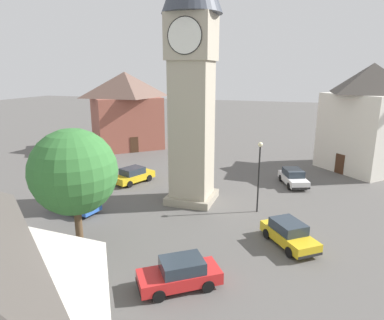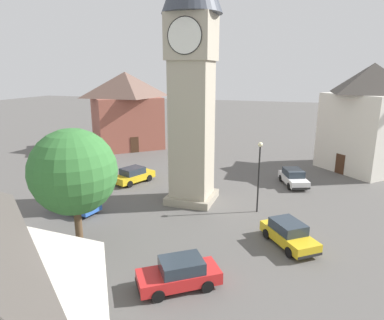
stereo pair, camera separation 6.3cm
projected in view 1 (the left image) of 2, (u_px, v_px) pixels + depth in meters
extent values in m
plane|color=#565451|center=(192.00, 200.00, 28.53)|extent=(200.00, 200.00, 0.00)
cube|color=gray|center=(192.00, 197.00, 28.46)|extent=(3.74, 3.74, 0.60)
cube|color=#ADA38E|center=(192.00, 131.00, 27.02)|extent=(2.99, 2.99, 10.70)
cube|color=#ADA38E|center=(192.00, 38.00, 25.24)|extent=(3.35, 3.35, 3.29)
cylinder|color=white|center=(199.00, 40.00, 26.81)|extent=(2.51, 0.04, 2.51)
torus|color=black|center=(199.00, 40.00, 26.82)|extent=(2.57, 0.06, 2.57)
cube|color=black|center=(199.00, 36.00, 26.78)|extent=(0.05, 0.02, 0.70)
cube|color=black|center=(203.00, 40.00, 26.73)|extent=(0.96, 0.02, 0.04)
cylinder|color=white|center=(184.00, 36.00, 23.67)|extent=(2.51, 0.04, 2.51)
torus|color=black|center=(184.00, 36.00, 23.66)|extent=(2.57, 0.06, 2.57)
cube|color=#2D5BB7|center=(74.00, 204.00, 26.10)|extent=(4.35, 2.44, 0.64)
cube|color=#28333D|center=(75.00, 197.00, 25.88)|extent=(2.36, 1.93, 0.64)
cylinder|color=black|center=(55.00, 208.00, 26.07)|extent=(0.67, 0.34, 0.64)
cylinder|color=black|center=(71.00, 201.00, 27.42)|extent=(0.67, 0.34, 0.64)
cylinder|color=black|center=(78.00, 215.00, 24.92)|extent=(0.67, 0.34, 0.64)
cylinder|color=black|center=(94.00, 207.00, 26.28)|extent=(0.67, 0.34, 0.64)
cube|color=black|center=(57.00, 202.00, 27.10)|extent=(0.43, 1.66, 0.16)
cube|color=gold|center=(289.00, 236.00, 21.06)|extent=(3.85, 4.28, 0.64)
cube|color=#28333D|center=(288.00, 226.00, 21.03)|extent=(2.52, 2.62, 0.64)
cylinder|color=black|center=(312.00, 248.00, 20.27)|extent=(0.57, 0.64, 0.64)
cylinder|color=black|center=(290.00, 252.00, 19.74)|extent=(0.57, 0.64, 0.64)
cylinder|color=black|center=(288.00, 230.00, 22.51)|extent=(0.57, 0.64, 0.64)
cylinder|color=black|center=(267.00, 234.00, 21.98)|extent=(0.57, 0.64, 0.64)
cube|color=black|center=(310.00, 256.00, 19.27)|extent=(1.39, 1.11, 0.16)
cube|color=white|center=(293.00, 179.00, 32.23)|extent=(3.07, 4.44, 0.64)
cube|color=#28333D|center=(293.00, 172.00, 32.21)|extent=(2.21, 2.52, 0.64)
cylinder|color=black|center=(306.00, 186.00, 31.15)|extent=(0.44, 0.68, 0.64)
cylinder|color=black|center=(289.00, 186.00, 31.06)|extent=(0.44, 0.68, 0.64)
cylinder|color=black|center=(297.00, 178.00, 33.53)|extent=(0.44, 0.68, 0.64)
cylinder|color=black|center=(281.00, 178.00, 33.44)|extent=(0.44, 0.68, 0.64)
cube|color=black|center=(301.00, 188.00, 30.33)|extent=(1.60, 0.72, 0.16)
cube|color=red|center=(179.00, 277.00, 16.94)|extent=(4.32, 3.77, 0.64)
cube|color=#28333D|center=(182.00, 265.00, 16.82)|extent=(2.62, 2.49, 0.64)
cylinder|color=black|center=(159.00, 296.00, 15.91)|extent=(0.65, 0.55, 0.64)
cylinder|color=black|center=(152.00, 277.00, 17.38)|extent=(0.65, 0.55, 0.64)
cylinder|color=black|center=(208.00, 286.00, 16.63)|extent=(0.65, 0.55, 0.64)
cylinder|color=black|center=(197.00, 269.00, 18.10)|extent=(0.65, 0.55, 0.64)
cube|color=black|center=(139.00, 288.00, 16.40)|extent=(1.07, 1.42, 0.16)
cube|color=gold|center=(134.00, 177.00, 32.96)|extent=(3.13, 4.44, 0.64)
cube|color=#28333D|center=(132.00, 171.00, 32.69)|extent=(2.24, 2.53, 0.64)
cylinder|color=black|center=(138.00, 175.00, 34.44)|extent=(0.45, 0.68, 0.64)
cylinder|color=black|center=(149.00, 178.00, 33.44)|extent=(0.45, 0.68, 0.64)
cylinder|color=black|center=(119.00, 181.00, 32.62)|extent=(0.45, 0.68, 0.64)
cylinder|color=black|center=(129.00, 184.00, 31.62)|extent=(0.45, 0.68, 0.64)
cube|color=black|center=(149.00, 174.00, 34.51)|extent=(1.59, 0.74, 0.16)
cylinder|color=#706656|center=(197.00, 173.00, 34.69)|extent=(0.13, 0.13, 0.82)
cylinder|color=#706656|center=(198.00, 174.00, 34.54)|extent=(0.13, 0.13, 0.82)
cube|color=white|center=(198.00, 167.00, 34.44)|extent=(0.41, 0.40, 0.60)
cylinder|color=white|center=(197.00, 167.00, 34.65)|extent=(0.09, 0.09, 0.60)
cylinder|color=white|center=(199.00, 168.00, 34.25)|extent=(0.09, 0.09, 0.60)
sphere|color=beige|center=(198.00, 163.00, 34.32)|extent=(0.22, 0.22, 0.22)
sphere|color=black|center=(198.00, 162.00, 34.31)|extent=(0.20, 0.20, 0.20)
cylinder|color=brown|center=(79.00, 224.00, 20.52)|extent=(0.44, 0.44, 3.10)
sphere|color=#337033|center=(74.00, 172.00, 19.67)|extent=(5.09, 5.09, 5.09)
cube|color=silver|center=(366.00, 133.00, 36.49)|extent=(10.12, 10.13, 8.26)
pyramid|color=#47423D|center=(373.00, 78.00, 35.04)|extent=(10.63, 10.63, 3.11)
cube|color=#422819|center=(340.00, 164.00, 35.78)|extent=(0.83, 0.84, 2.10)
cube|color=#995142|center=(127.00, 122.00, 47.73)|extent=(11.48, 11.39, 7.06)
pyramid|color=brown|center=(125.00, 84.00, 46.40)|extent=(12.05, 11.96, 3.40)
cube|color=#422819|center=(134.00, 145.00, 45.00)|extent=(0.87, 0.79, 2.10)
cylinder|color=black|center=(259.00, 180.00, 25.60)|extent=(0.12, 0.12, 5.14)
sphere|color=beige|center=(260.00, 144.00, 24.90)|extent=(0.36, 0.36, 0.36)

